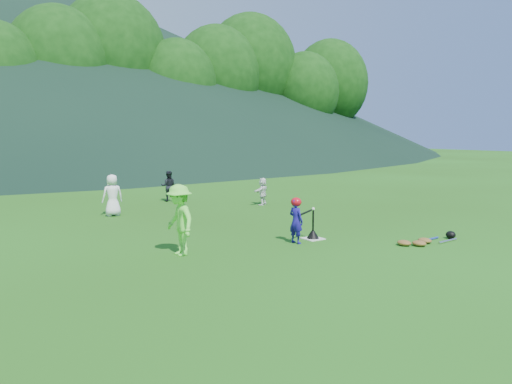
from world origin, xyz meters
TOP-DOWN VIEW (x-y plane):
  - ground at (0.00, 0.00)m, footprint 120.00×120.00m
  - home_plate at (0.00, 0.00)m, footprint 0.45×0.45m
  - baseball at (0.00, 0.00)m, footprint 0.08×0.08m
  - batter_child at (-0.63, -0.14)m, footprint 0.31×0.42m
  - adult_coach at (-3.37, 0.32)m, footprint 0.56×0.97m
  - fielder_a at (-2.98, 6.03)m, footprint 0.64×0.43m
  - fielder_b at (-0.19, 8.15)m, footprint 0.69×0.64m
  - fielder_d at (2.22, 5.43)m, footprint 0.92×0.72m
  - batting_tee at (0.00, 0.00)m, footprint 0.30×0.30m
  - batter_gear at (-0.61, -0.14)m, footprint 0.71×0.32m
  - equipment_pile at (1.88, -1.81)m, footprint 1.80×0.56m
  - outfield_fence at (0.00, 28.00)m, footprint 70.07×0.08m
  - tree_line at (0.20, 33.83)m, footprint 70.04×11.40m

SIDE VIEW (x-z plane):
  - ground at x=0.00m, z-range 0.00..0.00m
  - home_plate at x=0.00m, z-range 0.00..0.02m
  - equipment_pile at x=1.88m, z-range -0.03..0.16m
  - batting_tee at x=0.00m, z-range -0.21..0.47m
  - fielder_d at x=2.22m, z-range 0.00..0.97m
  - batter_child at x=-0.63m, z-range 0.00..1.05m
  - fielder_b at x=-0.19m, z-range 0.00..1.14m
  - fielder_a at x=-2.98m, z-range 0.00..1.29m
  - outfield_fence at x=0.00m, z-range 0.03..1.36m
  - baseball at x=0.00m, z-range 0.70..0.78m
  - adult_coach at x=-3.37m, z-range 0.00..1.50m
  - batter_gear at x=-0.61m, z-range 0.74..1.15m
  - tree_line at x=0.20m, z-range 0.80..15.62m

